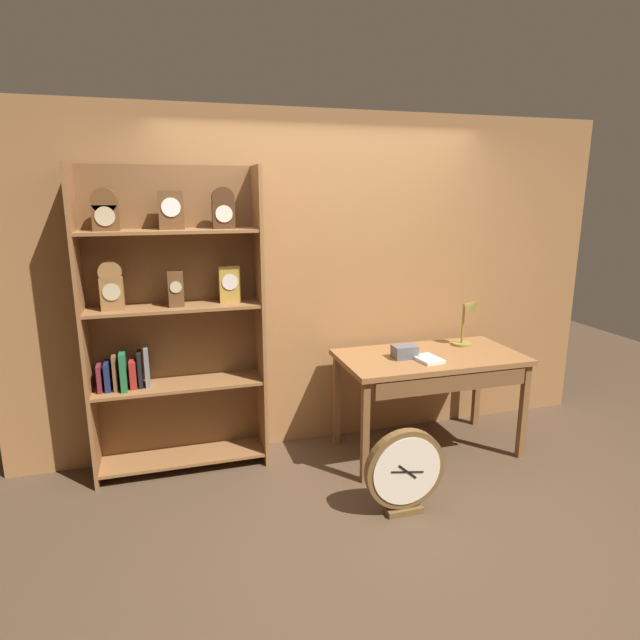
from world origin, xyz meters
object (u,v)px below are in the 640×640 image
object	(u,v)px
workbench	(431,366)
toolbox_small	(404,352)
round_clock_large	(405,471)
desk_lamp	(469,318)
bookshelf	(170,319)
open_repair_manual	(428,359)

from	to	relation	value
workbench	toolbox_small	bearing A→B (deg)	177.06
toolbox_small	round_clock_large	distance (m)	0.96
workbench	toolbox_small	distance (m)	0.26
round_clock_large	desk_lamp	bearing A→B (deg)	42.67
bookshelf	desk_lamp	distance (m)	2.31
toolbox_small	open_repair_manual	world-z (taller)	toolbox_small
desk_lamp	round_clock_large	world-z (taller)	desk_lamp
desk_lamp	open_repair_manual	distance (m)	0.61
workbench	open_repair_manual	bearing A→B (deg)	-130.28
round_clock_large	toolbox_small	bearing A→B (deg)	66.36
workbench	desk_lamp	xyz separation A→B (m)	(0.41, 0.17, 0.31)
round_clock_large	workbench	bearing A→B (deg)	52.82
desk_lamp	toolbox_small	distance (m)	0.68
workbench	round_clock_large	size ratio (longest dim) A/B	2.44
desk_lamp	bookshelf	bearing A→B (deg)	176.13
open_repair_manual	workbench	bearing A→B (deg)	42.18
workbench	toolbox_small	xyz separation A→B (m)	(-0.22, 0.01, 0.13)
open_repair_manual	round_clock_large	distance (m)	0.91
workbench	desk_lamp	bearing A→B (deg)	21.91
bookshelf	toolbox_small	size ratio (longest dim) A/B	12.49
desk_lamp	toolbox_small	xyz separation A→B (m)	(-0.63, -0.15, -0.18)
desk_lamp	toolbox_small	world-z (taller)	desk_lamp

